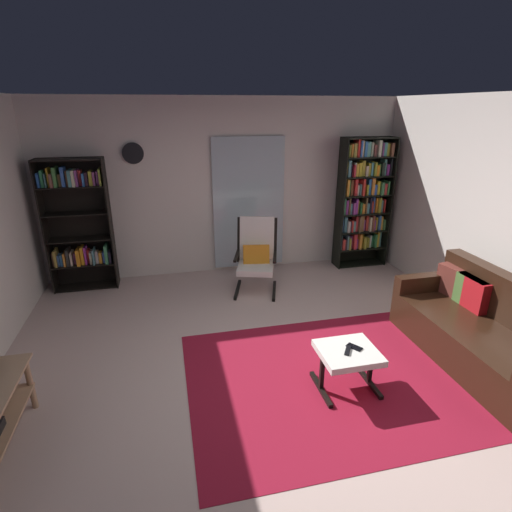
{
  "coord_description": "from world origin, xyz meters",
  "views": [
    {
      "loc": [
        -0.9,
        -3.04,
        2.45
      ],
      "look_at": [
        0.05,
        1.05,
        0.88
      ],
      "focal_mm": 28.02,
      "sensor_mm": 36.0,
      "label": 1
    }
  ],
  "objects": [
    {
      "name": "bookshelf_near_sofa",
      "position": [
        2.13,
        2.61,
        1.09
      ],
      "size": [
        0.82,
        0.3,
        2.03
      ],
      "color": "black",
      "rests_on": "ground"
    },
    {
      "name": "glass_door_panel",
      "position": [
        0.35,
        2.83,
        1.05
      ],
      "size": [
        1.1,
        0.01,
        2.0
      ],
      "primitive_type": "cube",
      "color": "silver"
    },
    {
      "name": "wall_back",
      "position": [
        0.0,
        2.9,
        1.3
      ],
      "size": [
        5.6,
        0.06,
        2.6
      ],
      "primitive_type": "cube",
      "color": "silver",
      "rests_on": "ground"
    },
    {
      "name": "wall_clock",
      "position": [
        -1.28,
        2.82,
        1.85
      ],
      "size": [
        0.29,
        0.03,
        0.29
      ],
      "color": "silver"
    },
    {
      "name": "ground_plane",
      "position": [
        0.0,
        0.0,
        0.0
      ],
      "size": [
        7.02,
        7.02,
        0.0
      ],
      "primitive_type": "plane",
      "color": "beige"
    },
    {
      "name": "leather_sofa",
      "position": [
        2.13,
        -0.12,
        0.32
      ],
      "size": [
        0.82,
        1.86,
        0.87
      ],
      "color": "black",
      "rests_on": "ground"
    },
    {
      "name": "ottoman",
      "position": [
        0.6,
        -0.25,
        0.33
      ],
      "size": [
        0.52,
        0.48,
        0.4
      ],
      "color": "white",
      "rests_on": "ground"
    },
    {
      "name": "area_rug",
      "position": [
        0.48,
        -0.1,
        0.0
      ],
      "size": [
        2.64,
        2.12,
        0.01
      ],
      "primitive_type": "cube",
      "color": "maroon",
      "rests_on": "ground"
    },
    {
      "name": "cell_phone",
      "position": [
        0.66,
        -0.23,
        0.41
      ],
      "size": [
        0.14,
        0.15,
        0.01
      ],
      "primitive_type": "cube",
      "rotation": [
        0.0,
        0.0,
        0.62
      ],
      "color": "black",
      "rests_on": "ottoman"
    },
    {
      "name": "bookshelf_near_tv",
      "position": [
        -2.09,
        2.66,
        0.96
      ],
      "size": [
        0.86,
        0.3,
        1.83
      ],
      "color": "black",
      "rests_on": "ground"
    },
    {
      "name": "lounge_armchair",
      "position": [
        0.28,
        2.04,
        0.53
      ],
      "size": [
        0.73,
        0.79,
        1.02
      ],
      "color": "black",
      "rests_on": "ground"
    },
    {
      "name": "tv_remote",
      "position": [
        0.58,
        -0.27,
        0.41
      ],
      "size": [
        0.11,
        0.14,
        0.02
      ],
      "primitive_type": "cube",
      "rotation": [
        0.0,
        0.0,
        -0.58
      ],
      "color": "black",
      "rests_on": "ottoman"
    }
  ]
}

